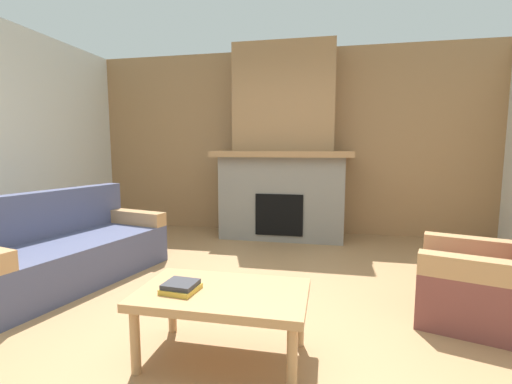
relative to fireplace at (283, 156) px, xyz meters
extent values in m
plane|color=#9E754C|center=(0.00, -2.62, -1.16)|extent=(9.00, 9.00, 0.00)
cube|color=#997047|center=(0.00, 0.38, 0.19)|extent=(6.00, 0.12, 2.70)
cube|color=gray|center=(0.00, -0.03, -0.59)|extent=(1.70, 0.70, 1.15)
cube|color=black|center=(0.00, -0.36, -0.78)|extent=(0.64, 0.08, 0.56)
cube|color=#997047|center=(0.00, -0.08, 0.03)|extent=(1.90, 0.82, 0.08)
cube|color=#997047|center=(0.00, 0.07, 0.80)|extent=(1.40, 0.50, 1.47)
cube|color=#474C6B|center=(-1.75, -2.17, -0.96)|extent=(1.22, 1.94, 0.40)
cube|color=#474C6B|center=(-2.08, -2.10, -0.54)|extent=(0.56, 1.79, 0.45)
cube|color=tan|center=(-1.57, -1.37, -0.69)|extent=(0.85, 0.34, 0.15)
cube|color=brown|center=(1.73, -2.25, -0.96)|extent=(0.95, 0.95, 0.40)
cube|color=tan|center=(1.82, -1.96, -0.69)|extent=(0.77, 0.36, 0.15)
cube|color=tan|center=(1.64, -2.55, -0.69)|extent=(0.77, 0.36, 0.15)
cube|color=tan|center=(0.04, -3.11, -0.76)|extent=(1.00, 0.60, 0.05)
cylinder|color=tan|center=(-0.40, -3.35, -0.97)|extent=(0.06, 0.06, 0.38)
cylinder|color=tan|center=(0.48, -3.35, -0.97)|extent=(0.06, 0.06, 0.38)
cylinder|color=tan|center=(-0.40, -2.87, -0.97)|extent=(0.06, 0.06, 0.38)
cylinder|color=tan|center=(0.48, -2.87, -0.97)|extent=(0.06, 0.06, 0.38)
cube|color=gold|center=(-0.19, -3.17, -0.72)|extent=(0.21, 0.21, 0.03)
cube|color=#2D2D33|center=(-0.19, -3.17, -0.69)|extent=(0.19, 0.18, 0.03)
camera|label=1|loc=(0.65, -5.04, 0.10)|focal=24.94mm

